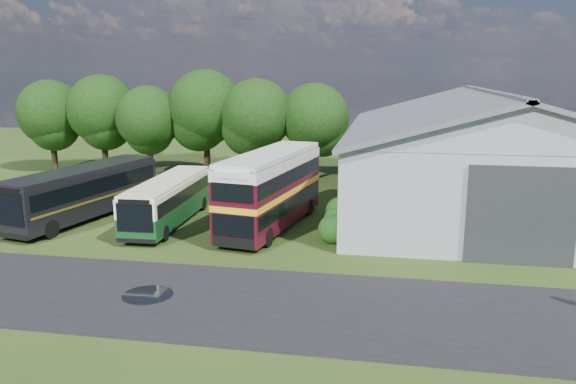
% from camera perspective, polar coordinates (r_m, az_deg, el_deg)
% --- Properties ---
extents(ground, '(120.00, 120.00, 0.00)m').
position_cam_1_polar(ground, '(27.41, -8.58, -8.16)').
color(ground, '#223711').
rests_on(ground, ground).
extents(asphalt_road, '(60.00, 8.00, 0.02)m').
position_cam_1_polar(asphalt_road, '(23.93, -3.99, -11.17)').
color(asphalt_road, black).
rests_on(asphalt_road, ground).
extents(puddle, '(2.20, 2.20, 0.01)m').
position_cam_1_polar(puddle, '(25.35, -14.06, -10.14)').
color(puddle, black).
rests_on(puddle, ground).
extents(storage_shed, '(18.80, 24.80, 8.15)m').
position_cam_1_polar(storage_shed, '(41.10, 19.35, 4.13)').
color(storage_shed, gray).
rests_on(storage_shed, ground).
extents(tree_far_left, '(6.12, 6.12, 8.64)m').
position_cam_1_polar(tree_far_left, '(57.77, -22.98, 7.42)').
color(tree_far_left, black).
rests_on(tree_far_left, ground).
extents(tree_left_a, '(6.46, 6.46, 9.12)m').
position_cam_1_polar(tree_left_a, '(55.62, -18.37, 7.94)').
color(tree_left_a, black).
rests_on(tree_left_a, ground).
extents(tree_left_b, '(5.78, 5.78, 8.16)m').
position_cam_1_polar(tree_left_b, '(52.55, -14.01, 7.30)').
color(tree_left_b, black).
rests_on(tree_left_b, ground).
extents(tree_mid, '(6.80, 6.80, 9.60)m').
position_cam_1_polar(tree_mid, '(51.86, -8.37, 8.50)').
color(tree_mid, black).
rests_on(tree_mid, ground).
extents(tree_right_a, '(6.26, 6.26, 8.83)m').
position_cam_1_polar(tree_right_a, '(49.56, -3.18, 7.86)').
color(tree_right_a, black).
rests_on(tree_right_a, ground).
extents(tree_right_b, '(5.98, 5.98, 8.45)m').
position_cam_1_polar(tree_right_b, '(49.45, 2.73, 7.57)').
color(tree_right_b, black).
rests_on(tree_right_b, ground).
extents(shrub_front, '(1.70, 1.70, 1.70)m').
position_cam_1_polar(shrub_front, '(31.84, 4.59, -5.13)').
color(shrub_front, '#194714').
rests_on(shrub_front, ground).
extents(shrub_mid, '(1.60, 1.60, 1.60)m').
position_cam_1_polar(shrub_mid, '(33.75, 4.94, -4.12)').
color(shrub_mid, '#194714').
rests_on(shrub_mid, ground).
extents(shrub_back, '(1.80, 1.80, 1.80)m').
position_cam_1_polar(shrub_back, '(35.67, 5.25, -3.22)').
color(shrub_back, '#194714').
rests_on(shrub_back, ground).
extents(bus_green_single, '(2.68, 10.38, 2.85)m').
position_cam_1_polar(bus_green_single, '(36.01, -12.02, -0.81)').
color(bus_green_single, black).
rests_on(bus_green_single, ground).
extents(bus_maroon_double, '(4.59, 11.23, 4.70)m').
position_cam_1_polar(bus_maroon_double, '(34.16, -1.71, 0.18)').
color(bus_maroon_double, black).
rests_on(bus_maroon_double, ground).
extents(bus_dark_single, '(5.15, 12.45, 3.35)m').
position_cam_1_polar(bus_dark_single, '(38.71, -20.04, 0.02)').
color(bus_dark_single, black).
rests_on(bus_dark_single, ground).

